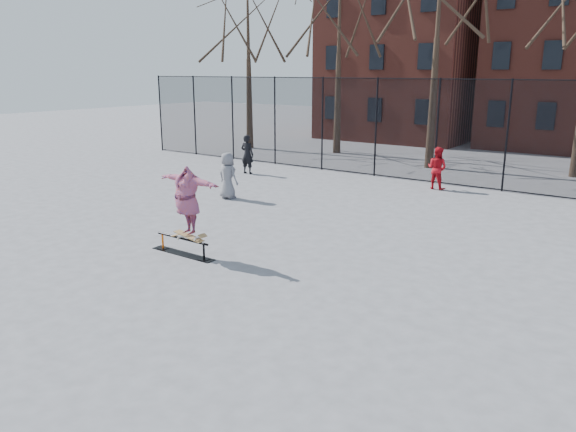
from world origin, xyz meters
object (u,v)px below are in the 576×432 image
Objects in this scene: skater at (187,202)px; bystander_grey at (228,176)px; bystander_black at (247,154)px; bystander_red at (437,168)px; skate_rail at (183,248)px; skateboard at (189,237)px.

skater reaches higher than bystander_grey.
bystander_black is 7.90m from bystander_red.
skate_rail is 6.10m from bystander_grey.
bystander_grey reaches higher than skateboard.
bystander_red is (1.74, 10.90, -0.54)m from skater.
skater is (0.00, 0.00, 0.85)m from skateboard.
bystander_grey is at bearing 127.73° from skater.
skater is 6.21m from bystander_grey.
bystander_black is at bearing -54.63° from bystander_grey.
bystander_black is at bearing 19.61° from bystander_red.
skate_rail is at bearing 180.00° from skateboard.
bystander_black reaches higher than bystander_red.
skateboard is 0.46× the size of skater.
bystander_red is at bearing 79.76° from skate_rail.
bystander_grey is at bearing 123.57° from skateboard.
skateboard is (0.23, 0.00, 0.31)m from skate_rail.
bystander_red is at bearing 80.93° from skateboard.
skateboard is at bearing 0.00° from skate_rail.
skateboard is 0.57× the size of bystander_grey.
skater reaches higher than bystander_red.
skater reaches higher than bystander_black.
skateboard is 0.58× the size of bystander_red.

